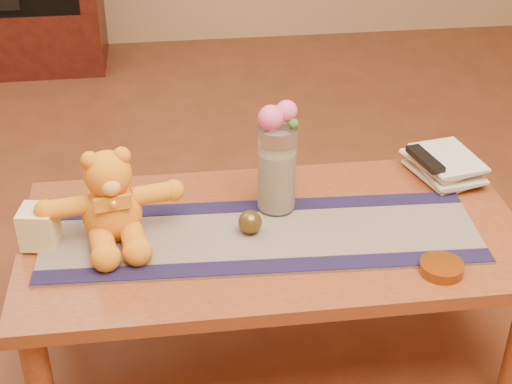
{
  "coord_description": "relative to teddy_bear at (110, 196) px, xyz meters",
  "views": [
    {
      "loc": [
        -0.27,
        -1.72,
        1.65
      ],
      "look_at": [
        -0.05,
        0.0,
        0.58
      ],
      "focal_mm": 52.95,
      "sensor_mm": 36.0,
      "label": 1
    }
  ],
  "objects": [
    {
      "name": "book_upper",
      "position": [
        0.92,
        0.18,
        -0.08
      ],
      "size": [
        0.23,
        0.26,
        0.02
      ],
      "primitive_type": "imported",
      "rotation": [
        0.0,
        0.0,
        0.33
      ],
      "color": "beige",
      "rests_on": "book_lower"
    },
    {
      "name": "book_lower",
      "position": [
        0.94,
        0.18,
        -0.1
      ],
      "size": [
        0.19,
        0.24,
        0.02
      ],
      "primitive_type": "imported",
      "rotation": [
        0.0,
        0.0,
        0.13
      ],
      "color": "beige",
      "rests_on": "book_bottom"
    },
    {
      "name": "coffee_table_top",
      "position": [
        0.44,
        -0.03,
        -0.15
      ],
      "size": [
        1.4,
        0.7,
        0.04
      ],
      "primitive_type": "cube",
      "color": "brown",
      "rests_on": "floor"
    },
    {
      "name": "runner_border_near",
      "position": [
        0.39,
        -0.2,
        -0.12
      ],
      "size": [
        1.2,
        0.12,
        0.0
      ],
      "primitive_type": "cube",
      "rotation": [
        0.0,
        0.0,
        -0.05
      ],
      "color": "#171238",
      "rests_on": "persian_runner"
    },
    {
      "name": "table_leg_bl",
      "position": [
        -0.2,
        0.26,
        -0.38
      ],
      "size": [
        0.07,
        0.07,
        0.41
      ],
      "primitive_type": "cylinder",
      "color": "brown",
      "rests_on": "floor"
    },
    {
      "name": "rose_right",
      "position": [
        0.49,
        0.08,
        0.18
      ],
      "size": [
        0.06,
        0.06,
        0.06
      ],
      "primitive_type": "sphere",
      "color": "#EF5494",
      "rests_on": "glass_vase"
    },
    {
      "name": "table_leg_br",
      "position": [
        1.08,
        0.26,
        -0.38
      ],
      "size": [
        0.07,
        0.07,
        0.41
      ],
      "primitive_type": "cylinder",
      "color": "brown",
      "rests_on": "floor"
    },
    {
      "name": "persian_runner",
      "position": [
        0.4,
        -0.05,
        -0.13
      ],
      "size": [
        1.22,
        0.41,
        0.01
      ],
      "primitive_type": "cube",
      "rotation": [
        0.0,
        0.0,
        -0.05
      ],
      "color": "#191C46",
      "rests_on": "coffee_table_top"
    },
    {
      "name": "bronze_ball",
      "position": [
        0.37,
        -0.04,
        -0.09
      ],
      "size": [
        0.08,
        0.08,
        0.07
      ],
      "primitive_type": "sphere",
      "rotation": [
        0.0,
        0.0,
        0.22
      ],
      "color": "brown",
      "rests_on": "persian_runner"
    },
    {
      "name": "potpourri_fill",
      "position": [
        0.46,
        0.08,
        -0.03
      ],
      "size": [
        0.09,
        0.09,
        0.18
      ],
      "primitive_type": "cylinder",
      "color": "beige",
      "rests_on": "glass_vase"
    },
    {
      "name": "blue_flower_side",
      "position": [
        0.43,
        0.1,
        0.15
      ],
      "size": [
        0.04,
        0.04,
        0.04
      ],
      "primitive_type": "sphere",
      "color": "#5465B6",
      "rests_on": "glass_vase"
    },
    {
      "name": "leaf_sprig",
      "position": [
        0.5,
        0.06,
        0.15
      ],
      "size": [
        0.03,
        0.03,
        0.03
      ],
      "primitive_type": "sphere",
      "color": "#33662D",
      "rests_on": "glass_vase"
    },
    {
      "name": "candle_wick",
      "position": [
        -0.19,
        -0.02,
        -0.01
      ],
      "size": [
        0.0,
        0.0,
        0.01
      ],
      "primitive_type": "cylinder",
      "rotation": [
        0.0,
        0.0,
        -0.18
      ],
      "color": "black",
      "rests_on": "pillar_candle"
    },
    {
      "name": "book_top",
      "position": [
        0.93,
        0.18,
        -0.07
      ],
      "size": [
        0.2,
        0.25,
        0.02
      ],
      "primitive_type": "imported",
      "rotation": [
        0.0,
        0.0,
        0.17
      ],
      "color": "beige",
      "rests_on": "book_upper"
    },
    {
      "name": "amber_dish",
      "position": [
        0.84,
        -0.27,
        -0.12
      ],
      "size": [
        0.14,
        0.14,
        0.03
      ],
      "primitive_type": "cylinder",
      "rotation": [
        0.0,
        0.0,
        -0.26
      ],
      "color": "#BF5914",
      "rests_on": "coffee_table_top"
    },
    {
      "name": "pillar_candle",
      "position": [
        -0.19,
        -0.02,
        -0.07
      ],
      "size": [
        0.11,
        0.11,
        0.11
      ],
      "primitive_type": "cube",
      "rotation": [
        0.0,
        0.0,
        -0.18
      ],
      "color": "beige",
      "rests_on": "persian_runner"
    },
    {
      "name": "tv_remote",
      "position": [
        0.93,
        0.17,
        -0.05
      ],
      "size": [
        0.08,
        0.17,
        0.02
      ],
      "primitive_type": "cube",
      "rotation": [
        0.0,
        0.0,
        0.22
      ],
      "color": "black",
      "rests_on": "book_top"
    },
    {
      "name": "blue_flower_back",
      "position": [
        0.47,
        0.11,
        0.16
      ],
      "size": [
        0.04,
        0.04,
        0.04
      ],
      "primitive_type": "sphere",
      "color": "#5465B6",
      "rests_on": "glass_vase"
    },
    {
      "name": "glass_vase",
      "position": [
        0.46,
        0.08,
        0.0
      ],
      "size": [
        0.11,
        0.11,
        0.26
      ],
      "primitive_type": "cylinder",
      "color": "silver",
      "rests_on": "persian_runner"
    },
    {
      "name": "teddy_bear",
      "position": [
        0.0,
        0.0,
        0.0
      ],
      "size": [
        0.42,
        0.37,
        0.25
      ],
      "primitive_type": null,
      "rotation": [
        0.0,
        0.0,
        0.17
      ],
      "color": "orange",
      "rests_on": "persian_runner"
    },
    {
      "name": "book_bottom",
      "position": [
        0.93,
        0.18,
        -0.12
      ],
      "size": [
        0.22,
        0.26,
        0.02
      ],
      "primitive_type": "imported",
      "rotation": [
        0.0,
        0.0,
        0.27
      ],
      "color": "beige",
      "rests_on": "coffee_table_top"
    },
    {
      "name": "rose_left",
      "position": [
        0.44,
        0.07,
        0.17
      ],
      "size": [
        0.07,
        0.07,
        0.07
      ],
      "primitive_type": "sphere",
      "color": "#EF5494",
      "rests_on": "glass_vase"
    },
    {
      "name": "runner_border_far",
      "position": [
        0.41,
        0.09,
        -0.12
      ],
      "size": [
        1.2,
        0.12,
        0.0
      ],
      "primitive_type": "cube",
      "rotation": [
        0.0,
        0.0,
        -0.05
      ],
      "color": "#171238",
      "rests_on": "persian_runner"
    },
    {
      "name": "floor",
      "position": [
        0.44,
        -0.03,
        -0.58
      ],
      "size": [
        5.5,
        5.5,
        0.0
      ],
      "primitive_type": "plane",
      "color": "#5C2C1A",
      "rests_on": "ground"
    }
  ]
}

